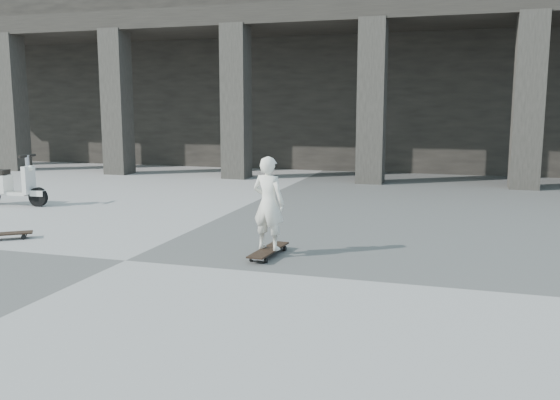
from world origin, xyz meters
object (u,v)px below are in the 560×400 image
(longboard, at_px, (269,251))
(skateboard_spare, at_px, (3,235))
(child, at_px, (268,203))
(scooter, at_px, (3,185))

(longboard, relative_size, skateboard_spare, 1.24)
(longboard, height_order, child, child)
(skateboard_spare, bearing_deg, child, -33.69)
(longboard, bearing_deg, child, 120.78)
(longboard, distance_m, skateboard_spare, 3.94)
(longboard, distance_m, scooter, 6.58)
(longboard, relative_size, scooter, 0.66)
(skateboard_spare, bearing_deg, longboard, -33.69)
(longboard, xyz_separation_m, skateboard_spare, (-3.94, -0.21, -0.00))
(skateboard_spare, relative_size, scooter, 0.54)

